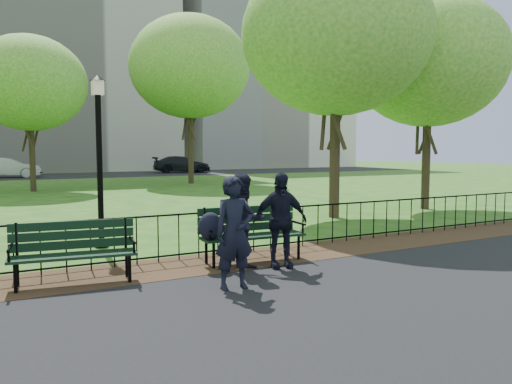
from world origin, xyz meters
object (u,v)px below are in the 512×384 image
park_bench_main (235,227)px  park_bench_left_a (73,246)px  lamppost (99,154)px  person_mid (244,222)px  sedan_dark (182,164)px  tree_near_e (336,34)px  tree_far_c (29,83)px  tree_mid_e (429,61)px  sedan_silver (9,168)px  person_left (235,233)px  person_right (280,220)px  tree_far_e (190,67)px

park_bench_main → park_bench_left_a: 2.79m
park_bench_main → lamppost: (-1.81, 2.79, 1.30)m
person_mid → sedan_dark: person_mid is taller
park_bench_main → tree_near_e: 8.42m
tree_far_c → tree_near_e: bearing=-63.8°
sedan_dark → person_mid: bearing=171.8°
sedan_dark → tree_far_c: bearing=148.9°
lamppost → tree_far_c: (-0.00, 16.21, 3.33)m
park_bench_left_a → tree_mid_e: bearing=26.9°
park_bench_left_a → sedan_silver: sedan_silver is taller
tree_far_c → sedan_dark: size_ratio=1.51×
person_left → sedan_silver: (-1.56, 34.02, -0.12)m
person_left → person_right: 1.54m
park_bench_left_a → tree_near_e: tree_near_e is taller
park_bench_left_a → lamppost: size_ratio=0.53×
tree_mid_e → sedan_silver: bearing=112.9°
tree_near_e → tree_far_e: bearing=83.9°
lamppost → tree_mid_e: (11.44, 1.59, 3.12)m
sedan_dark → park_bench_main: bearing=171.7°
tree_near_e → sedan_dark: size_ratio=1.57×
lamppost → tree_mid_e: tree_mid_e is taller
tree_near_e → tree_far_e: 16.68m
park_bench_left_a → person_right: (3.36, -0.65, 0.25)m
park_bench_left_a → sedan_silver: 32.55m
person_left → tree_far_e: bearing=73.4°
lamppost → tree_near_e: bearing=10.8°
tree_near_e → person_mid: tree_near_e is taller
park_bench_left_a → tree_near_e: size_ratio=0.24×
tree_far_e → sedan_dark: (4.36, 13.41, -6.30)m
person_mid → person_right: size_ratio=1.00×
person_mid → person_right: person_right is taller
person_mid → sedan_silver: (-2.21, 33.08, -0.11)m
tree_near_e → tree_mid_e: 4.18m
park_bench_left_a → tree_mid_e: size_ratio=0.26×
park_bench_main → sedan_silver: size_ratio=0.48×
park_bench_left_a → tree_near_e: (8.27, 4.17, 4.92)m
park_bench_left_a → tree_mid_e: tree_mid_e is taller
park_bench_main → person_right: 0.88m
park_bench_left_a → tree_far_e: size_ratio=0.19×
park_bench_main → tree_far_c: bearing=99.1°
lamppost → sedan_silver: bearing=90.9°
tree_far_c → sedan_dark: 20.69m
tree_near_e → person_right: tree_near_e is taller
lamppost → tree_far_c: size_ratio=0.48×
park_bench_main → person_left: person_left is taller
tree_far_e → sedan_silver: tree_far_e is taller
sedan_dark → tree_mid_e: bearing=-173.3°
tree_mid_e → tree_far_e: (-2.40, 16.31, 1.94)m
park_bench_main → tree_near_e: bearing=41.0°
tree_far_e → person_right: (-6.66, -21.33, -6.19)m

